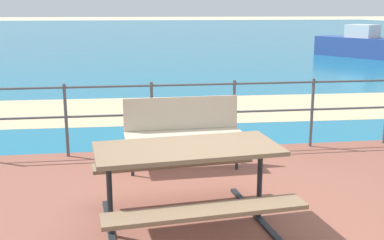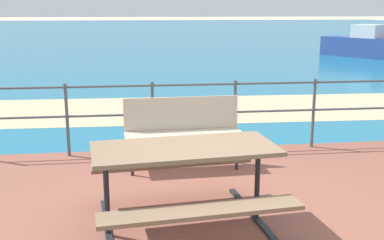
{
  "view_description": "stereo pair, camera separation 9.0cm",
  "coord_description": "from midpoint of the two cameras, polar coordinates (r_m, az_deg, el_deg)",
  "views": [
    {
      "loc": [
        -0.94,
        -4.07,
        2.07
      ],
      "look_at": [
        -0.12,
        1.72,
        0.69
      ],
      "focal_mm": 44.33,
      "sensor_mm": 36.0,
      "label": 1
    },
    {
      "loc": [
        -0.85,
        -4.09,
        2.07
      ],
      "look_at": [
        -0.12,
        1.72,
        0.69
      ],
      "focal_mm": 44.33,
      "sensor_mm": 36.0,
      "label": 2
    }
  ],
  "objects": [
    {
      "name": "park_bench",
      "position": [
        6.07,
        -0.72,
        -0.66
      ],
      "size": [
        1.5,
        0.47,
        0.91
      ],
      "rotation": [
        0.0,
        0.0,
        0.04
      ],
      "color": "#BCAD93",
      "rests_on": "patio_paving"
    },
    {
      "name": "boat_near",
      "position": [
        21.88,
        21.48,
        8.24
      ],
      "size": [
        3.52,
        5.06,
        1.4
      ],
      "rotation": [
        0.0,
        0.0,
        5.24
      ],
      "color": "#2D478C",
      "rests_on": "sea_water"
    },
    {
      "name": "picnic_table",
      "position": [
        4.36,
        -0.3,
        -5.69
      ],
      "size": [
        1.82,
        1.69,
        0.79
      ],
      "rotation": [
        0.0,
        0.0,
        0.11
      ],
      "color": "#7A6047",
      "rests_on": "patio_paving"
    },
    {
      "name": "patio_paving",
      "position": [
        4.65,
        4.82,
        -12.84
      ],
      "size": [
        6.4,
        5.2,
        0.06
      ],
      "primitive_type": "cube",
      "color": "brown",
      "rests_on": "ground"
    },
    {
      "name": "ground_plane",
      "position": [
        4.66,
        4.82,
        -13.18
      ],
      "size": [
        240.0,
        240.0,
        0.0
      ],
      "primitive_type": "plane",
      "color": "beige"
    },
    {
      "name": "railing_fence",
      "position": [
        6.72,
        0.65,
        1.48
      ],
      "size": [
        5.94,
        0.04,
        1.02
      ],
      "color": "#4C5156",
      "rests_on": "patio_paving"
    },
    {
      "name": "beach_strip",
      "position": [
        9.98,
        -1.86,
        1.29
      ],
      "size": [
        54.05,
        4.05,
        0.01
      ],
      "primitive_type": "cube",
      "rotation": [
        0.0,
        0.0,
        -0.02
      ],
      "color": "tan",
      "rests_on": "ground"
    },
    {
      "name": "sea_water",
      "position": [
        44.14,
        -6.11,
        10.5
      ],
      "size": [
        90.0,
        90.0,
        0.01
      ],
      "primitive_type": "cube",
      "color": "#196B8E",
      "rests_on": "ground"
    }
  ]
}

